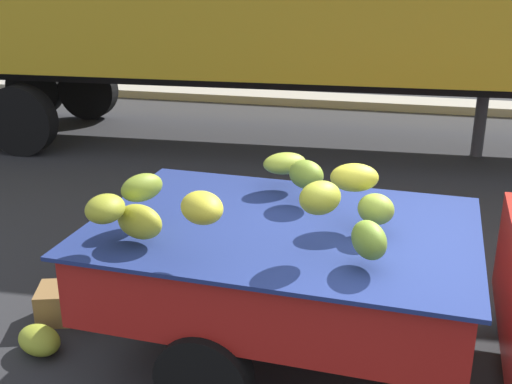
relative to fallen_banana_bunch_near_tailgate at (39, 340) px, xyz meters
name	(u,v)px	position (x,y,z in m)	size (l,w,h in m)	color
ground	(453,383)	(3.11, 0.34, -0.10)	(220.00, 220.00, 0.00)	#28282B
curb_strip	(430,105)	(3.11, 9.40, -0.02)	(80.00, 0.80, 0.16)	gray
fallen_banana_bunch_near_tailgate	(39,340)	(0.00, 0.00, 0.00)	(0.40, 0.28, 0.21)	#96A32C
produce_crate	(70,303)	(-0.02, 0.52, 0.04)	(0.52, 0.36, 0.28)	olive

